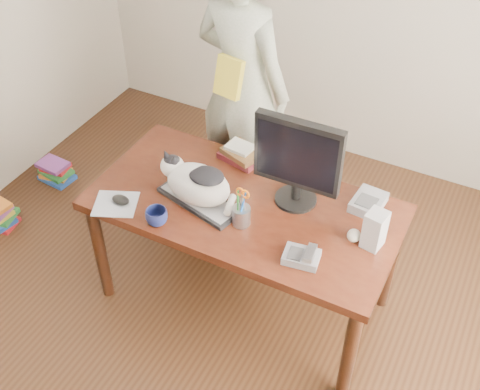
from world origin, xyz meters
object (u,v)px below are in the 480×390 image
Objects in this scene: keyboard at (199,200)px; pen_cup at (241,214)px; cat at (196,182)px; phone at (302,256)px; mouse at (121,200)px; speaker at (375,230)px; book_pile_b at (56,171)px; calculator at (368,202)px; baseball at (354,236)px; book_stack at (242,154)px; desk at (251,215)px; person at (242,86)px; monitor at (298,159)px; coffee_mug at (157,217)px.

pen_cup reaches higher than keyboard.
cat is 0.67m from phone.
mouse is 0.63× the size of phone.
mouse is 0.58× the size of speaker.
cat is at bearing -163.06° from speaker.
pen_cup reaches higher than book_pile_b.
phone is 0.88× the size of calculator.
baseball is (0.80, 0.10, 0.02)m from keyboard.
book_stack is (-0.24, 0.46, -0.03)m from pen_cup.
speaker is 3.02× the size of baseball.
phone is 0.70× the size of book_stack.
person is at bearing 120.43° from desk.
monitor reaches higher than desk.
mouse is (-0.62, -0.15, -0.04)m from pen_cup.
desk is at bearing 135.15° from phone.
desk is 0.54m from phone.
pen_cup reaches higher than book_stack.
phone is at bearing -36.17° from desk.
cat is 0.89m from calculator.
book_pile_b is at bearing 29.27° from person.
pen_cup is (0.05, -0.21, 0.21)m from desk.
pen_cup is 0.66m from calculator.
coffee_mug is 0.43× the size of book_stack.
monitor is at bearing 161.28° from baseball.
speaker is (0.89, 0.12, 0.09)m from keyboard.
desk is 24.04× the size of baseball.
book_stack reaches higher than book_pile_b.
book_pile_b is at bearing 172.57° from monitor.
keyboard is 0.64m from phone.
phone reaches higher than desk.
coffee_mug is 0.43× the size of book_pile_b.
book_stack is (-0.41, 0.20, -0.25)m from monitor.
coffee_mug is at bearing -140.92° from monitor.
book_stack is at bearing 98.30° from cat.
speaker is (1.24, 0.31, 0.08)m from mouse.
desk is 3.55× the size of cat.
person reaches higher than mouse.
calculator is 0.11× the size of person.
desk is 6.90× the size of pen_cup.
book_stack is at bearing -179.45° from calculator.
book_pile_b is (-1.53, 0.02, -0.72)m from book_stack.
mouse is 1.11m from person.
keyboard is 1.88× the size of book_pile_b.
speaker reaches higher than book_pile_b.
pen_cup is 1.98m from book_pile_b.
calculator is (-0.02, 0.27, -0.01)m from baseball.
baseball reaches higher than mouse.
cat is 3.89× the size of mouse.
keyboard is 0.56m from monitor.
desk is 0.32m from keyboard.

